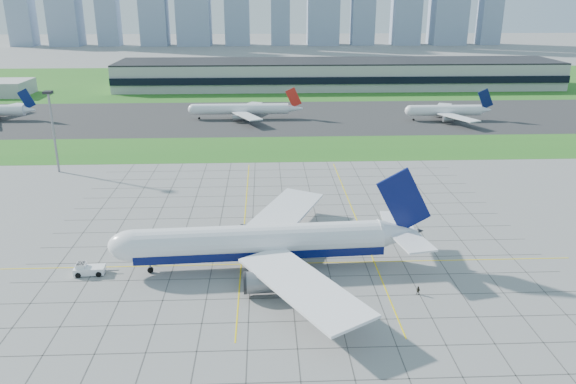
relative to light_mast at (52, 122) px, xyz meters
name	(u,v)px	position (x,y,z in m)	size (l,w,h in m)	color
ground	(289,259)	(70.00, -65.00, -16.18)	(1400.00, 1400.00, 0.00)	gray
grass_median	(278,149)	(70.00, 25.00, -16.16)	(700.00, 35.00, 0.04)	#25681D
asphalt_taxiway	(275,117)	(70.00, 80.00, -16.15)	(700.00, 75.00, 0.04)	#383838
grass_far	(271,81)	(70.00, 190.00, -16.16)	(700.00, 145.00, 0.04)	#25681D
apron_markings	(288,238)	(70.43, -53.91, -16.17)	(120.00, 130.00, 0.03)	#474744
terminal	(338,74)	(110.00, 164.87, -8.29)	(260.00, 43.00, 15.80)	#B7B7B2
light_mast	(52,122)	(0.00, 0.00, 0.00)	(2.50, 2.50, 25.60)	gray
airliner	(262,242)	(64.49, -68.51, -10.53)	(65.73, 66.47, 20.68)	white
pushback_tug	(88,269)	(29.37, -69.98, -15.09)	(8.85, 3.38, 2.44)	white
crew_near	(147,260)	(40.33, -65.77, -15.33)	(0.62, 0.41, 1.70)	black
crew_far	(418,291)	(93.65, -80.98, -15.32)	(0.84, 0.66, 1.73)	black
distant_jet_1	(242,109)	(55.48, 76.92, -11.69)	(48.48, 42.66, 14.08)	white
distant_jet_2	(447,110)	(146.04, 69.96, -11.70)	(36.89, 42.66, 14.08)	white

